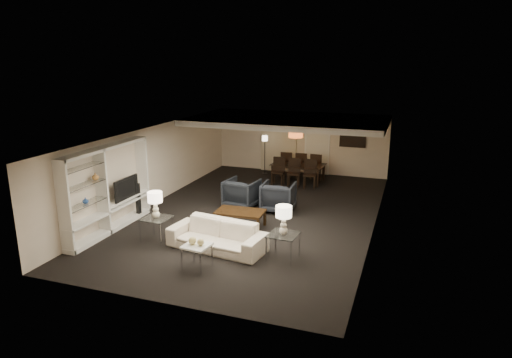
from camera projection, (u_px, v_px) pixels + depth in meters
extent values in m
plane|color=black|center=(256.00, 214.00, 13.88)|extent=(11.00, 11.00, 0.00)
cube|color=silver|center=(256.00, 132.00, 13.23)|extent=(7.00, 11.00, 0.02)
cube|color=beige|center=(300.00, 142.00, 18.56)|extent=(7.00, 0.02, 2.50)
cube|color=beige|center=(159.00, 243.00, 8.54)|extent=(7.00, 0.02, 2.50)
cube|color=beige|center=(153.00, 165.00, 14.67)|extent=(0.02, 11.00, 2.50)
cube|color=beige|center=(377.00, 185.00, 12.44)|extent=(0.02, 11.00, 2.50)
cube|color=silver|center=(288.00, 120.00, 16.44)|extent=(7.00, 4.00, 0.20)
cube|color=beige|center=(279.00, 143.00, 18.79)|extent=(1.50, 0.12, 2.40)
cube|color=silver|center=(317.00, 148.00, 18.37)|extent=(0.90, 0.05, 2.10)
cube|color=#142D38|center=(353.00, 138.00, 17.78)|extent=(0.95, 0.04, 0.65)
cylinder|color=#D8591E|center=(296.00, 134.00, 16.47)|extent=(0.52, 0.52, 0.24)
imported|color=beige|center=(217.00, 236.00, 11.25)|extent=(2.54, 1.27, 0.71)
imported|color=black|center=(242.00, 193.00, 14.42)|extent=(1.08, 1.10, 0.91)
imported|color=black|center=(278.00, 197.00, 14.04)|extent=(1.02, 1.05, 0.91)
sphere|color=#DBC674|center=(193.00, 241.00, 10.20)|extent=(0.18, 0.18, 0.18)
sphere|color=tan|center=(201.00, 242.00, 10.14)|extent=(0.16, 0.16, 0.16)
imported|color=black|center=(123.00, 188.00, 12.84)|extent=(1.06, 0.14, 0.61)
imported|color=#234997|center=(85.00, 201.00, 11.43)|extent=(0.15, 0.15, 0.16)
imported|color=#C38341|center=(95.00, 176.00, 11.71)|extent=(0.18, 0.18, 0.18)
cube|color=black|center=(138.00, 200.00, 13.47)|extent=(0.12, 0.12, 1.04)
imported|color=black|center=(298.00, 173.00, 17.33)|extent=(2.01, 1.19, 0.69)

